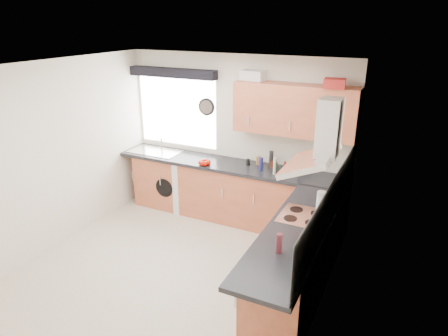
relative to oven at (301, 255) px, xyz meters
The scene contains 39 objects.
ground_plane 1.59m from the oven, 168.69° to the right, with size 3.60×3.60×0.00m, color beige.
ceiling 2.58m from the oven, 168.69° to the right, with size 3.60×3.60×0.02m, color white.
wall_back 2.28m from the oven, 135.00° to the left, with size 3.60×0.02×2.50m, color silver.
wall_front 2.71m from the oven, 125.54° to the right, with size 3.60×0.02×2.50m, color silver.
wall_left 3.41m from the oven, behind, with size 0.02×3.60×2.50m, color silver.
wall_right 0.93m from the oven, 45.00° to the right, with size 0.02×3.60×2.50m, color silver.
window 3.16m from the oven, 149.70° to the left, with size 1.40×0.02×1.10m, color silver.
window_blind 3.40m from the oven, 151.23° to the left, with size 1.50×0.18×0.14m, color black.
splashback 0.81m from the oven, ahead, with size 0.01×3.00×0.54m, color white.
base_cab_back 2.01m from the oven, 142.90° to the left, with size 3.00×0.58×0.86m, color #A34F33.
base_cab_corner 1.20m from the oven, 90.00° to the left, with size 0.60×0.60×0.86m, color #A34F33.
base_cab_right 0.15m from the oven, 86.19° to the right, with size 0.58×2.10×0.86m, color #A34F33.
worktop_back 1.98m from the oven, 141.34° to the left, with size 3.60×0.62×0.05m, color black.
worktop_right 0.55m from the oven, 90.00° to the right, with size 0.62×2.42×0.05m, color black.
sink 3.12m from the oven, 157.02° to the left, with size 0.84×0.46×0.10m, color silver, non-canonical shape.
oven is the anchor object (origin of this frame).
hob_plate 0.49m from the oven, 90.00° to the left, with size 0.52×0.52×0.01m, color silver.
extractor_hood 1.35m from the oven, ahead, with size 0.52×0.78×0.66m, color silver, non-canonical shape.
upper_cabinets 1.99m from the oven, 112.54° to the left, with size 1.70×0.35×0.70m, color #A34F33.
washing_machine 2.77m from the oven, 153.91° to the left, with size 0.59×0.57×0.86m, color silver.
wall_clock 2.78m from the oven, 143.87° to the left, with size 0.27×0.27×0.04m, color black.
casserole 2.58m from the oven, 130.20° to the left, with size 0.33×0.24×0.14m, color silver.
storage_box 2.16m from the oven, 91.31° to the left, with size 0.26×0.22×0.12m, color #AD221E.
utensil_pot 1.54m from the oven, 104.04° to the left, with size 0.09×0.09×0.13m, color slate.
kitchen_roll 0.66m from the oven, 65.70° to the left, with size 0.10×0.10×0.22m, color silver.
tomato_cluster 2.12m from the oven, 150.80° to the left, with size 0.17×0.17×0.07m, color #B51102, non-canonical shape.
jar_0 1.44m from the oven, 123.49° to the left, with size 0.04×0.04×0.24m, color #B5A69A.
jar_1 1.81m from the oven, 133.50° to the left, with size 0.06×0.06×0.10m, color black.
jar_2 1.54m from the oven, 121.33° to the left, with size 0.05×0.05×0.12m, color #143915.
jar_3 1.60m from the oven, 129.49° to the left, with size 0.06×0.06×0.19m, color navy.
jar_4 1.71m from the oven, 122.66° to the left, with size 0.06×0.06×0.15m, color olive.
jar_5 1.29m from the oven, 115.53° to the left, with size 0.04×0.04×0.10m, color #B5A99A.
jar_6 1.45m from the oven, 107.87° to the left, with size 0.06×0.06×0.18m, color black.
jar_7 1.34m from the oven, 117.99° to the left, with size 0.04×0.04×0.22m, color #5F1614.
jar_8 1.81m from the oven, 128.04° to the left, with size 0.08×0.08×0.12m, color brown.
jar_9 1.37m from the oven, 116.69° to the left, with size 0.07×0.07×0.13m, color #5E1E13.
jar_10 1.66m from the oven, 122.36° to the left, with size 0.07×0.07×0.11m, color #572112.
jar_11 1.69m from the oven, 122.85° to the left, with size 0.06×0.06×0.25m, color black.
bottle_0 0.99m from the oven, 91.90° to the right, with size 0.06×0.06×0.20m, color #511D24.
Camera 1 is at (2.41, -3.64, 2.99)m, focal length 32.00 mm.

